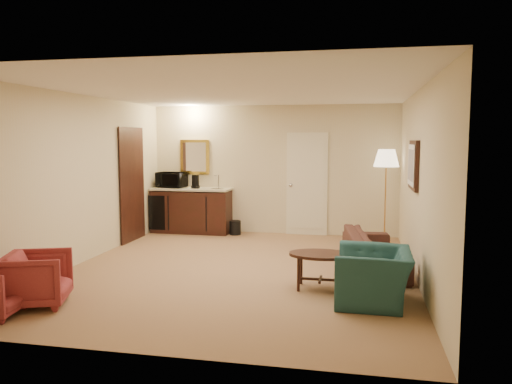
% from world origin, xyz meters
% --- Properties ---
extents(ground, '(6.00, 6.00, 0.00)m').
position_xyz_m(ground, '(0.00, 0.00, 0.00)').
color(ground, '#91714A').
rests_on(ground, ground).
extents(room_walls, '(5.02, 6.01, 2.61)m').
position_xyz_m(room_walls, '(-0.10, 0.77, 1.72)').
color(room_walls, beige).
rests_on(room_walls, ground).
extents(wetbar_cabinet, '(1.64, 0.58, 0.92)m').
position_xyz_m(wetbar_cabinet, '(-1.65, 2.72, 0.46)').
color(wetbar_cabinet, black).
rests_on(wetbar_cabinet, ground).
extents(sofa, '(0.78, 1.96, 0.74)m').
position_xyz_m(sofa, '(1.95, 0.44, 0.37)').
color(sofa, black).
rests_on(sofa, ground).
extents(teal_armchair, '(0.65, 0.99, 0.85)m').
position_xyz_m(teal_armchair, '(1.90, -1.11, 0.42)').
color(teal_armchair, '#1C4644').
rests_on(teal_armchair, ground).
extents(rose_chair_near, '(0.82, 0.84, 0.69)m').
position_xyz_m(rose_chair_near, '(-1.90, -2.00, 0.34)').
color(rose_chair_near, maroon).
rests_on(rose_chair_near, ground).
extents(coffee_table, '(0.82, 0.55, 0.47)m').
position_xyz_m(coffee_table, '(1.25, -0.70, 0.23)').
color(coffee_table, black).
rests_on(coffee_table, ground).
extents(floor_lamp, '(0.53, 0.53, 1.75)m').
position_xyz_m(floor_lamp, '(2.20, 2.40, 0.87)').
color(floor_lamp, gold).
rests_on(floor_lamp, ground).
extents(waste_bin, '(0.29, 0.29, 0.29)m').
position_xyz_m(waste_bin, '(-0.71, 2.65, 0.14)').
color(waste_bin, black).
rests_on(waste_bin, ground).
extents(microwave, '(0.61, 0.40, 0.39)m').
position_xyz_m(microwave, '(-2.10, 2.78, 1.11)').
color(microwave, black).
rests_on(microwave, wetbar_cabinet).
extents(coffee_maker, '(0.17, 0.17, 0.28)m').
position_xyz_m(coffee_maker, '(-1.55, 2.70, 1.06)').
color(coffee_maker, black).
rests_on(coffee_maker, wetbar_cabinet).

